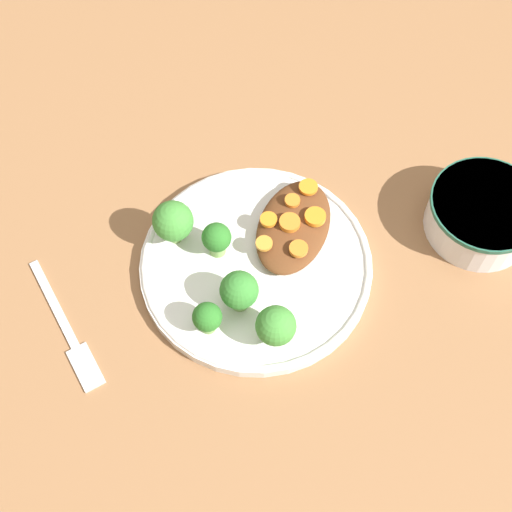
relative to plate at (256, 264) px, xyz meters
name	(u,v)px	position (x,y,z in m)	size (l,w,h in m)	color
ground_plane	(256,268)	(0.00, 0.00, -0.01)	(4.00, 4.00, 0.00)	#8C603D
plate	(256,264)	(0.00, 0.00, 0.00)	(0.27, 0.27, 0.02)	silver
dip_bowl	(483,213)	(-0.14, 0.23, 0.02)	(0.13, 0.13, 0.05)	silver
stew_mound	(293,227)	(-0.05, 0.03, 0.02)	(0.13, 0.08, 0.02)	#5B3319
broccoli_floret_0	(243,292)	(0.06, 0.00, 0.04)	(0.04, 0.04, 0.06)	#7FA85B
broccoli_floret_1	(216,240)	(0.00, -0.05, 0.03)	(0.03, 0.03, 0.05)	#759E51
broccoli_floret_2	(276,326)	(0.08, 0.05, 0.04)	(0.04, 0.04, 0.06)	#759E51
broccoli_floret_3	(173,221)	(0.00, -0.10, 0.04)	(0.05, 0.05, 0.06)	#7FA85B
broccoli_floret_4	(207,318)	(0.09, -0.02, 0.03)	(0.03, 0.03, 0.04)	#759E51
carrot_slice_0	(299,249)	(-0.02, 0.04, 0.03)	(0.02, 0.02, 0.01)	orange
carrot_slice_1	(292,201)	(-0.08, 0.02, 0.03)	(0.02, 0.02, 0.00)	orange
carrot_slice_2	(315,217)	(-0.07, 0.05, 0.03)	(0.02, 0.02, 0.01)	orange
carrot_slice_3	(268,219)	(-0.04, 0.00, 0.03)	(0.02, 0.02, 0.00)	orange
carrot_slice_4	(308,187)	(-0.10, 0.03, 0.03)	(0.02, 0.02, 0.00)	orange
carrot_slice_5	(264,243)	(-0.01, 0.01, 0.03)	(0.02, 0.02, 0.00)	orange
carrot_slice_6	(290,223)	(-0.05, 0.02, 0.03)	(0.02, 0.02, 0.01)	orange
fork	(69,335)	(0.15, -0.17, -0.01)	(0.13, 0.15, 0.01)	silver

